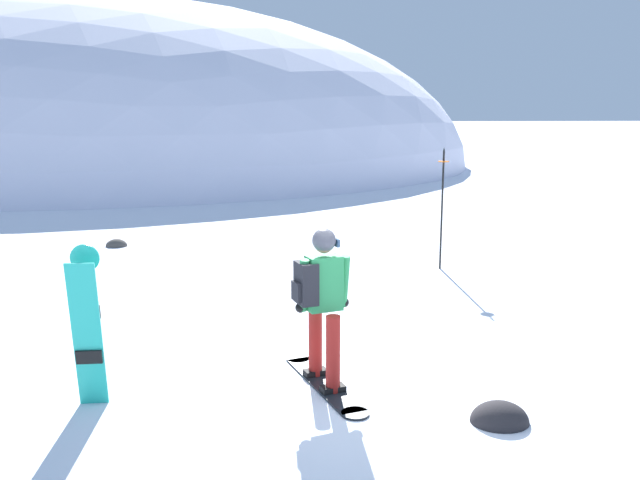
{
  "coord_description": "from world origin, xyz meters",
  "views": [
    {
      "loc": [
        -1.05,
        -6.61,
        2.93
      ],
      "look_at": [
        -0.16,
        3.12,
        1.0
      ],
      "focal_mm": 37.48,
      "sensor_mm": 36.0,
      "label": 1
    }
  ],
  "objects_px": {
    "piste_marker_near": "(442,201)",
    "rock_mid": "(117,246)",
    "rock_dark": "(499,422)",
    "spare_snowboard": "(87,327)",
    "snowboarder_main": "(321,303)"
  },
  "relations": [
    {
      "from": "spare_snowboard",
      "to": "piste_marker_near",
      "type": "bearing_deg",
      "value": 47.24
    },
    {
      "from": "snowboarder_main",
      "to": "rock_mid",
      "type": "height_order",
      "value": "snowboarder_main"
    },
    {
      "from": "piste_marker_near",
      "to": "rock_mid",
      "type": "distance_m",
      "value": 7.07
    },
    {
      "from": "piste_marker_near",
      "to": "rock_mid",
      "type": "height_order",
      "value": "piste_marker_near"
    },
    {
      "from": "rock_mid",
      "to": "piste_marker_near",
      "type": "bearing_deg",
      "value": -22.41
    },
    {
      "from": "piste_marker_near",
      "to": "rock_mid",
      "type": "bearing_deg",
      "value": 157.59
    },
    {
      "from": "snowboarder_main",
      "to": "spare_snowboard",
      "type": "relative_size",
      "value": 1.07
    },
    {
      "from": "rock_dark",
      "to": "rock_mid",
      "type": "distance_m",
      "value": 10.27
    },
    {
      "from": "snowboarder_main",
      "to": "piste_marker_near",
      "type": "bearing_deg",
      "value": 62.16
    },
    {
      "from": "snowboarder_main",
      "to": "spare_snowboard",
      "type": "height_order",
      "value": "snowboarder_main"
    },
    {
      "from": "spare_snowboard",
      "to": "piste_marker_near",
      "type": "relative_size",
      "value": 0.73
    },
    {
      "from": "snowboarder_main",
      "to": "spare_snowboard",
      "type": "xyz_separation_m",
      "value": [
        -2.32,
        -0.32,
        -0.08
      ]
    },
    {
      "from": "rock_dark",
      "to": "rock_mid",
      "type": "xyz_separation_m",
      "value": [
        -5.33,
        8.78,
        0.0
      ]
    },
    {
      "from": "piste_marker_near",
      "to": "snowboarder_main",
      "type": "bearing_deg",
      "value": -117.84
    },
    {
      "from": "spare_snowboard",
      "to": "rock_mid",
      "type": "xyz_separation_m",
      "value": [
        -1.4,
        8.09,
        -0.83
      ]
    }
  ]
}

